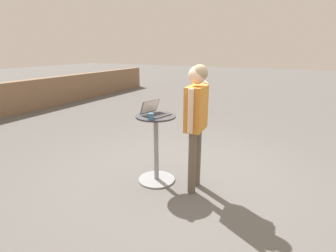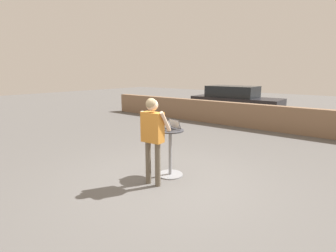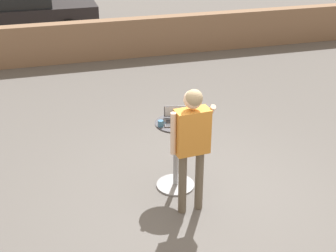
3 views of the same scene
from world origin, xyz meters
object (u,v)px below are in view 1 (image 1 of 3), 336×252
object	(u,v)px
cafe_table	(156,148)
coffee_mug	(151,117)
laptop	(155,112)
standing_person	(196,112)

from	to	relation	value
cafe_table	coffee_mug	xyz separation A→B (m)	(-0.23, -0.06, 0.54)
laptop	coffee_mug	bearing A→B (deg)	-163.23
laptop	standing_person	bearing A→B (deg)	-88.49
laptop	coffee_mug	size ratio (longest dim) A/B	3.72
cafe_table	coffee_mug	size ratio (longest dim) A/B	9.61
laptop	cafe_table	bearing A→B (deg)	-125.12
cafe_table	standing_person	world-z (taller)	standing_person
laptop	standing_person	world-z (taller)	standing_person
laptop	coffee_mug	distance (m)	0.25
laptop	coffee_mug	xyz separation A→B (m)	(-0.24, -0.07, -0.00)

